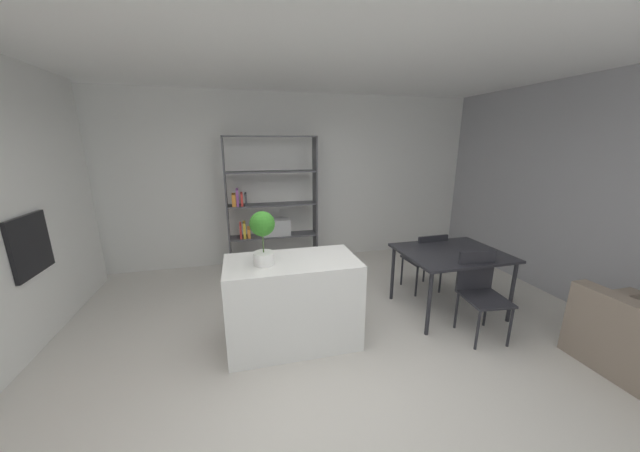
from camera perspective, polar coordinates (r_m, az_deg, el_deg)
ground_plane at (r=3.37m, az=0.99°, el=-22.43°), size 9.48×9.48×0.00m
ceiling_slab at (r=2.81m, az=1.30°, el=31.89°), size 6.89×5.70×0.06m
back_partition at (r=5.49m, az=-6.76°, el=8.21°), size 6.89×0.06×2.84m
right_partition_gray at (r=4.91m, az=43.32°, el=3.49°), size 0.06×5.70×2.84m
built_in_oven at (r=4.23m, az=-42.59°, el=-2.54°), size 0.06×0.59×0.60m
kitchen_island at (r=3.36m, az=-4.93°, el=-13.43°), size 1.32×0.70×0.91m
potted_plant_on_island at (r=3.00m, az=-10.30°, el=-1.28°), size 0.24×0.24×0.52m
open_bookshelf at (r=5.20m, az=-9.28°, el=2.16°), size 1.44×0.30×2.14m
dining_table at (r=4.16m, az=22.55°, el=-5.19°), size 1.20×0.97×0.77m
dining_chair_far at (r=4.61m, az=18.63°, el=-5.33°), size 0.46×0.46×0.85m
dining_chair_near at (r=3.86m, az=26.90°, el=-9.81°), size 0.47×0.50×0.91m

